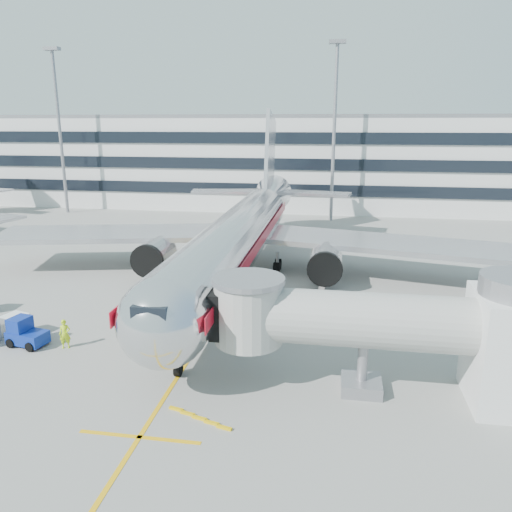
# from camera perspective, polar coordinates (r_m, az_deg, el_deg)

# --- Properties ---
(ground) EXTENTS (180.00, 180.00, 0.00)m
(ground) POSITION_cam_1_polar(r_m,az_deg,el_deg) (37.35, -5.07, -7.66)
(ground) COLOR gray
(ground) RESTS_ON ground
(lead_in_line) EXTENTS (0.25, 70.00, 0.01)m
(lead_in_line) POSITION_cam_1_polar(r_m,az_deg,el_deg) (46.49, -2.06, -2.98)
(lead_in_line) COLOR #E4A40C
(lead_in_line) RESTS_ON ground
(stop_bar) EXTENTS (6.00, 0.25, 0.01)m
(stop_bar) POSITION_cam_1_polar(r_m,az_deg,el_deg) (25.63, -13.18, -19.51)
(stop_bar) COLOR #E4A40C
(stop_bar) RESTS_ON ground
(main_jet) EXTENTS (50.95, 48.70, 16.06)m
(main_jet) POSITION_cam_1_polar(r_m,az_deg,el_deg) (47.01, -1.70, 2.58)
(main_jet) COLOR silver
(main_jet) RESTS_ON ground
(jet_bridge) EXTENTS (17.80, 4.50, 7.00)m
(jet_bridge) POSITION_cam_1_polar(r_m,az_deg,el_deg) (27.66, 15.82, -7.88)
(jet_bridge) COLOR silver
(jet_bridge) RESTS_ON ground
(terminal) EXTENTS (150.00, 24.25, 15.60)m
(terminal) POSITION_cam_1_polar(r_m,az_deg,el_deg) (91.95, 3.81, 10.91)
(terminal) COLOR silver
(terminal) RESTS_ON ground
(light_mast_west) EXTENTS (2.40, 1.20, 25.45)m
(light_mast_west) POSITION_cam_1_polar(r_m,az_deg,el_deg) (87.12, -21.63, 14.35)
(light_mast_west) COLOR gray
(light_mast_west) RESTS_ON ground
(light_mast_centre) EXTENTS (2.40, 1.20, 25.45)m
(light_mast_centre) POSITION_cam_1_polar(r_m,az_deg,el_deg) (75.36, 8.98, 15.24)
(light_mast_centre) COLOR gray
(light_mast_centre) RESTS_ON ground
(belt_loader) EXTENTS (4.76, 2.38, 2.22)m
(belt_loader) POSITION_cam_1_polar(r_m,az_deg,el_deg) (39.81, -10.08, -5.40)
(belt_loader) COLOR #E5B409
(belt_loader) RESTS_ON ground
(baggage_tug) EXTENTS (2.77, 2.05, 1.90)m
(baggage_tug) POSITION_cam_1_polar(r_m,az_deg,el_deg) (36.82, -24.86, -8.03)
(baggage_tug) COLOR navy
(baggage_tug) RESTS_ON ground
(cargo_container_left) EXTENTS (1.78, 1.78, 1.52)m
(cargo_container_left) POSITION_cam_1_polar(r_m,az_deg,el_deg) (38.67, -25.76, -7.14)
(cargo_container_left) COLOR #A8AAAF
(cargo_container_left) RESTS_ON ground
(ramp_worker) EXTENTS (0.84, 0.69, 1.97)m
(ramp_worker) POSITION_cam_1_polar(r_m,az_deg,el_deg) (35.29, -21.01, -8.32)
(ramp_worker) COLOR #B3DC17
(ramp_worker) RESTS_ON ground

